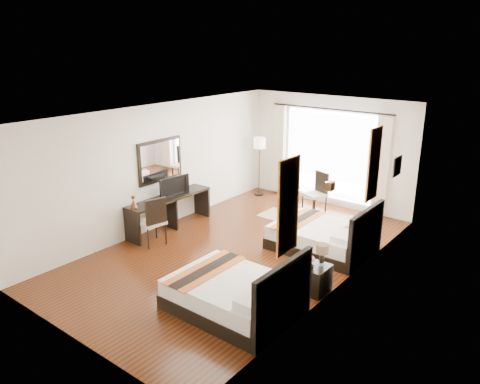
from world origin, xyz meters
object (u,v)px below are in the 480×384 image
Objects in this scene: floor_lamp at (260,147)px; nightstand at (316,279)px; window_chair at (315,201)px; desk_chair at (153,230)px; television at (172,186)px; fruit_bowl at (290,186)px; console_desk at (170,212)px; bed_near at (236,294)px; vase at (311,264)px; bed_far at (325,237)px; table_lamp at (322,250)px; side_table at (289,198)px.

nightstand is at bearing -43.82° from floor_lamp.
desk_chair is at bearing -4.59° from window_chair.
fruit_bowl is at bearing -21.63° from television.
floor_lamp reaches higher than window_chair.
bed_near is at bearing -27.98° from console_desk.
fruit_bowl reaches higher than nightstand.
desk_chair is at bearing -174.23° from nightstand.
vase and fruit_bowl have the same top height.
floor_lamp reaches higher than desk_chair.
fruit_bowl is at bearing 126.87° from vase.
vase is 0.11× the size of window_chair.
bed_near is 1.01× the size of bed_far.
nightstand is 4.05m from console_desk.
table_lamp is at bearing -158.95° from desk_chair.
vase is 0.07× the size of floor_lamp.
television is at bearing 173.79° from table_lamp.
television reaches higher than table_lamp.
bed_far is 1.20× the size of floor_lamp.
fruit_bowl is (1.10, 3.62, 0.27)m from desk_chair.
nightstand is 1.47× the size of table_lamp.
bed_near is at bearing -57.71° from floor_lamp.
bed_far is at bearing 54.78° from window_chair.
bed_far is at bearing 89.77° from bed_near.
vase is 0.05× the size of console_desk.
desk_chair reaches higher than window_chair.
bed_near reaches higher than console_desk.
fruit_bowl is (0.01, 0.00, 0.31)m from side_table.
bed_far is at bearing 115.97° from table_lamp.
fruit_bowl is at bearing 129.66° from table_lamp.
vase is (0.66, 1.17, 0.27)m from bed_near.
vase is at bearing -45.00° from floor_lamp.
table_lamp is 0.21× the size of floor_lamp.
bed_near is 1.65m from table_lamp.
nightstand is at bearing -160.95° from desk_chair.
console_desk is 3.13m from side_table.
bed_near is 3.43× the size of side_table.
nightstand is at bearing -51.74° from fruit_bowl.
side_table is at bearing -179.18° from fruit_bowl.
vase is 5.45m from floor_lamp.
television reaches higher than vase.
vase is at bearing 60.37° from bed_near.
bed_far reaches higher than table_lamp.
nightstand is 3.67m from desk_chair.
table_lamp is at bearing 63.12° from bed_near.
bed_far is at bearing -133.30° from desk_chair.
television reaches higher than fruit_bowl.
vase is 3.64m from desk_chair.
floor_lamp is (-3.87, 3.56, 0.63)m from table_lamp.
nightstand is 5.45m from floor_lamp.
desk_chair is 1.02× the size of window_chair.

